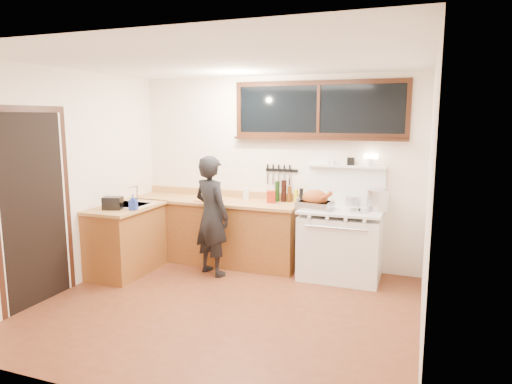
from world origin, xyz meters
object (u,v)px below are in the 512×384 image
at_px(vintage_stove, 341,242).
at_px(cutting_board, 210,197).
at_px(man, 212,216).
at_px(roast_turkey, 315,201).

bearing_deg(vintage_stove, cutting_board, -177.26).
xyz_separation_m(vintage_stove, man, (-1.61, -0.45, 0.32)).
relative_size(man, roast_turkey, 3.33).
height_order(vintage_stove, cutting_board, vintage_stove).
bearing_deg(man, roast_turkey, 14.51).
bearing_deg(vintage_stove, roast_turkey, -159.90).
bearing_deg(man, cutting_board, 118.58).
bearing_deg(roast_turkey, cutting_board, 178.86).
height_order(vintage_stove, man, vintage_stove).
bearing_deg(man, vintage_stove, 15.64).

